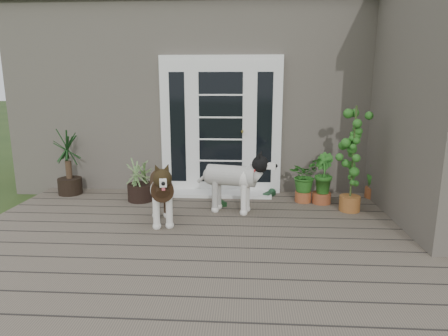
{
  "coord_description": "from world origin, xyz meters",
  "views": [
    {
      "loc": [
        0.21,
        -3.41,
        1.83
      ],
      "look_at": [
        -0.1,
        1.75,
        0.7
      ],
      "focal_mm": 30.68,
      "sensor_mm": 36.0,
      "label": 1
    }
  ],
  "objects": [
    {
      "name": "deck",
      "position": [
        0.0,
        0.4,
        0.06
      ],
      "size": [
        6.2,
        4.6,
        0.12
      ],
      "primitive_type": "cube",
      "color": "#6B5B4C",
      "rests_on": "ground"
    },
    {
      "name": "house_main",
      "position": [
        0.0,
        4.65,
        1.55
      ],
      "size": [
        7.4,
        4.0,
        3.1
      ],
      "primitive_type": "cube",
      "color": "#665E54",
      "rests_on": "ground"
    },
    {
      "name": "roof_main",
      "position": [
        0.0,
        4.65,
        3.2
      ],
      "size": [
        7.6,
        4.2,
        0.2
      ],
      "primitive_type": "cube",
      "color": "#2D2826",
      "rests_on": "house_main"
    },
    {
      "name": "door_unit",
      "position": [
        -0.2,
        2.6,
        1.19
      ],
      "size": [
        1.9,
        0.14,
        2.15
      ],
      "primitive_type": "cube",
      "color": "white",
      "rests_on": "deck"
    },
    {
      "name": "door_step",
      "position": [
        -0.2,
        2.4,
        0.14
      ],
      "size": [
        1.6,
        0.4,
        0.05
      ],
      "primitive_type": "cube",
      "color": "white",
      "rests_on": "deck"
    },
    {
      "name": "brindle_dog",
      "position": [
        -0.84,
        1.12,
        0.48
      ],
      "size": [
        0.58,
        0.93,
        0.72
      ],
      "primitive_type": null,
      "rotation": [
        0.0,
        0.0,
        3.41
      ],
      "color": "#3B2515",
      "rests_on": "deck"
    },
    {
      "name": "white_dog",
      "position": [
        0.01,
        1.61,
        0.49
      ],
      "size": [
        0.95,
        0.58,
        0.74
      ],
      "primitive_type": null,
      "rotation": [
        0.0,
        0.0,
        -1.81
      ],
      "color": "white",
      "rests_on": "deck"
    },
    {
      "name": "spider_plant",
      "position": [
        -1.37,
        2.04,
        0.46
      ],
      "size": [
        0.72,
        0.72,
        0.69
      ],
      "primitive_type": null,
      "rotation": [
        0.0,
        0.0,
        -0.14
      ],
      "color": "#8AB26D",
      "rests_on": "deck"
    },
    {
      "name": "yucca",
      "position": [
        -2.59,
        2.32,
        0.63
      ],
      "size": [
        0.71,
        0.71,
        1.01
      ],
      "primitive_type": null,
      "rotation": [
        0.0,
        0.0,
        0.01
      ],
      "color": "black",
      "rests_on": "deck"
    },
    {
      "name": "herb_a",
      "position": [
        1.06,
        2.12,
        0.41
      ],
      "size": [
        0.62,
        0.62,
        0.58
      ],
      "primitive_type": "imported",
      "rotation": [
        0.0,
        0.0,
        1.04
      ],
      "color": "#27621C",
      "rests_on": "deck"
    },
    {
      "name": "herb_b",
      "position": [
        1.32,
        2.07,
        0.39
      ],
      "size": [
        0.43,
        0.43,
        0.53
      ],
      "primitive_type": "imported",
      "rotation": [
        0.0,
        0.0,
        1.8
      ],
      "color": "#285D1A",
      "rests_on": "deck"
    },
    {
      "name": "herb_c",
      "position": [
        2.2,
        2.4,
        0.37
      ],
      "size": [
        0.36,
        0.36,
        0.51
      ],
      "primitive_type": "imported",
      "rotation": [
        0.0,
        0.0,
        4.59
      ],
      "color": "#175019",
      "rests_on": "deck"
    },
    {
      "name": "sapling",
      "position": [
        1.64,
        1.74,
        0.87
      ],
      "size": [
        0.58,
        0.58,
        1.49
      ],
      "primitive_type": null,
      "rotation": [
        0.0,
        0.0,
        -0.43
      ],
      "color": "#1A5E1C",
      "rests_on": "deck"
    },
    {
      "name": "clog_left",
      "position": [
        -0.16,
        1.89,
        0.16
      ],
      "size": [
        0.24,
        0.29,
        0.08
      ],
      "primitive_type": null,
      "rotation": [
        0.0,
        0.0,
        0.51
      ],
      "color": "#143216",
      "rests_on": "deck"
    },
    {
      "name": "clog_right",
      "position": [
        0.57,
        2.37,
        0.16
      ],
      "size": [
        0.27,
        0.33,
        0.09
      ],
      "primitive_type": null,
      "rotation": [
        0.0,
        0.0,
        -0.53
      ],
      "color": "#15361D",
      "rests_on": "deck"
    }
  ]
}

